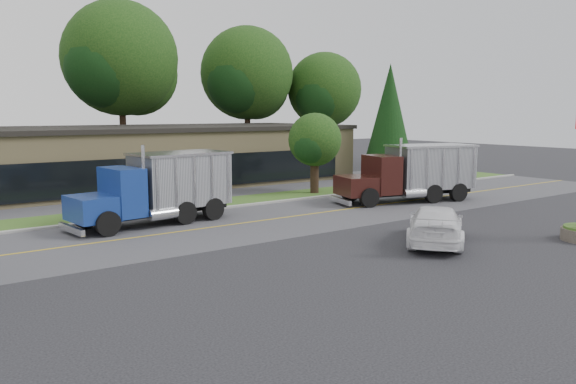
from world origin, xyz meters
name	(u,v)px	position (x,y,z in m)	size (l,w,h in m)	color
ground	(359,268)	(0.00, 0.00, 0.00)	(140.00, 140.00, 0.00)	#38383E
road	(229,225)	(0.00, 9.00, 0.00)	(60.00, 8.00, 0.02)	slate
center_line	(229,225)	(0.00, 9.00, 0.00)	(60.00, 0.12, 0.01)	gold
curb	(189,213)	(0.00, 13.20, 0.00)	(60.00, 0.30, 0.12)	#9E9E99
grass_verge	(175,208)	(0.00, 15.00, 0.00)	(60.00, 3.40, 0.03)	#30531C
far_parking	(141,197)	(0.00, 20.00, 0.00)	(60.00, 7.00, 0.02)	slate
strip_mall	(136,158)	(2.00, 26.00, 2.00)	(32.00, 12.00, 4.00)	tan
tree_far_c	(122,64)	(4.16, 34.12, 9.39)	(10.32, 9.71, 14.72)	#382619
tree_far_d	(248,78)	(16.14, 33.11, 8.60)	(9.45, 8.90, 13.48)	#382619
tree_far_e	(325,93)	(24.12, 31.10, 7.25)	(7.97, 7.50, 11.37)	#382619
evergreen_right	(389,116)	(20.00, 18.00, 5.03)	(4.03, 4.03, 9.15)	#382619
tree_verge	(315,142)	(10.06, 15.04, 3.36)	(3.71, 3.49, 5.29)	#382619
dump_truck_blue	(161,186)	(-2.29, 11.46, 1.80)	(8.01, 3.49, 3.36)	black
dump_truck_maroon	(414,171)	(12.70, 8.88, 1.81)	(8.85, 4.57, 3.36)	black
rally_car	(436,225)	(5.05, 0.87, 0.77)	(2.16, 5.32, 1.54)	white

